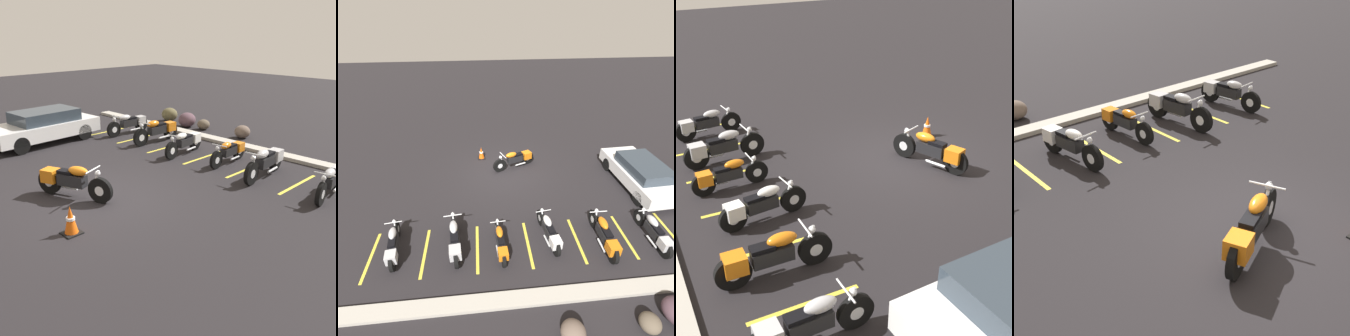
{
  "view_description": "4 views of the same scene",
  "coord_description": "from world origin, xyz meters",
  "views": [
    {
      "loc": [
        8.11,
        -5.46,
        4.29
      ],
      "look_at": [
        0.6,
        1.98,
        0.53
      ],
      "focal_mm": 42.0,
      "sensor_mm": 36.0,
      "label": 1
    },
    {
      "loc": [
        1.08,
        10.99,
        7.3
      ],
      "look_at": [
        0.05,
        1.19,
        1.01
      ],
      "focal_mm": 28.0,
      "sensor_mm": 36.0,
      "label": 2
    },
    {
      "loc": [
        -9.76,
        6.86,
        5.89
      ],
      "look_at": [
        -0.86,
        2.36,
        0.7
      ],
      "focal_mm": 50.0,
      "sensor_mm": 36.0,
      "label": 3
    },
    {
      "loc": [
        -5.7,
        -4.4,
        4.9
      ],
      "look_at": [
        -0.28,
        1.65,
        0.63
      ],
      "focal_mm": 50.0,
      "sensor_mm": 36.0,
      "label": 4
    }
  ],
  "objects": [
    {
      "name": "ground",
      "position": [
        0.0,
        0.0,
        0.0
      ],
      "size": [
        60.0,
        60.0,
        0.0
      ],
      "primitive_type": "plane",
      "color": "black"
    },
    {
      "name": "motorcycle_orange_featured",
      "position": [
        -0.64,
        -0.46,
        0.48
      ],
      "size": [
        2.19,
        1.08,
        0.91
      ],
      "rotation": [
        0.0,
        0.0,
        0.38
      ],
      "color": "black",
      "rests_on": "ground"
    },
    {
      "name": "parked_bike_2",
      "position": [
        -1.14,
        4.59,
        0.44
      ],
      "size": [
        0.65,
        2.08,
        0.82
      ],
      "rotation": [
        0.0,
        0.0,
        -1.44
      ],
      "color": "black",
      "rests_on": "ground"
    },
    {
      "name": "parked_bike_3",
      "position": [
        0.62,
        4.87,
        0.41
      ],
      "size": [
        0.55,
        1.95,
        0.77
      ],
      "rotation": [
        0.0,
        0.0,
        -1.5
      ],
      "color": "black",
      "rests_on": "ground"
    },
    {
      "name": "parked_bike_4",
      "position": [
        2.17,
        4.64,
        0.48
      ],
      "size": [
        0.67,
        2.3,
        0.9
      ],
      "rotation": [
        0.0,
        0.0,
        -1.47
      ],
      "color": "black",
      "rests_on": "ground"
    },
    {
      "name": "parked_bike_5",
      "position": [
        4.2,
        4.63,
        0.44
      ],
      "size": [
        0.66,
        2.08,
        0.82
      ],
      "rotation": [
        0.0,
        0.0,
        -1.43
      ],
      "color": "black",
      "rests_on": "ground"
    },
    {
      "name": "concrete_curb",
      "position": [
        0.0,
        6.73,
        0.06
      ],
      "size": [
        18.0,
        0.5,
        0.12
      ],
      "primitive_type": "cube",
      "color": "#A8A399",
      "rests_on": "ground"
    },
    {
      "name": "landscape_rock_3",
      "position": [
        -0.96,
        7.86,
        0.26
      ],
      "size": [
        0.8,
        0.81,
        0.53
      ],
      "primitive_type": "ellipsoid",
      "rotation": [
        0.0,
        0.0,
        1.28
      ],
      "color": "brown",
      "rests_on": "ground"
    },
    {
      "name": "stall_line_2",
      "position": [
        -2.17,
        4.7,
        0.0
      ],
      "size": [
        0.1,
        2.1,
        0.0
      ],
      "primitive_type": "cube",
      "color": "gold",
      "rests_on": "ground"
    },
    {
      "name": "stall_line_3",
      "position": [
        -0.37,
        4.7,
        0.0
      ],
      "size": [
        0.1,
        2.1,
        0.0
      ],
      "primitive_type": "cube",
      "color": "gold",
      "rests_on": "ground"
    },
    {
      "name": "stall_line_4",
      "position": [
        1.42,
        4.7,
        0.0
      ],
      "size": [
        0.1,
        2.1,
        0.0
      ],
      "primitive_type": "cube",
      "color": "gold",
      "rests_on": "ground"
    },
    {
      "name": "stall_line_5",
      "position": [
        3.22,
        4.7,
        0.0
      ],
      "size": [
        0.1,
        2.1,
        0.0
      ],
      "primitive_type": "cube",
      "color": "gold",
      "rests_on": "ground"
    },
    {
      "name": "stall_line_6",
      "position": [
        5.02,
        4.7,
        0.0
      ],
      "size": [
        0.1,
        2.1,
        0.0
      ],
      "primitive_type": "cube",
      "color": "gold",
      "rests_on": "ground"
    }
  ]
}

